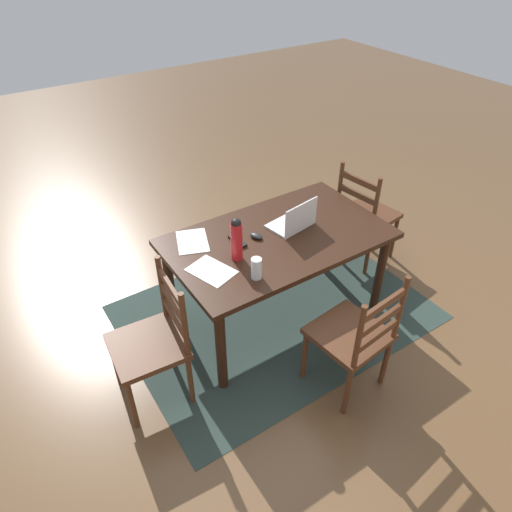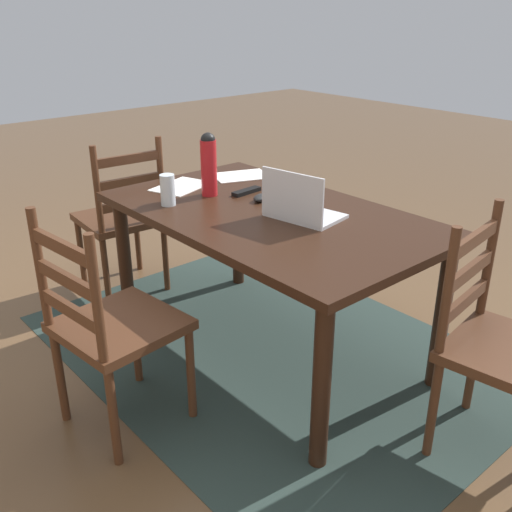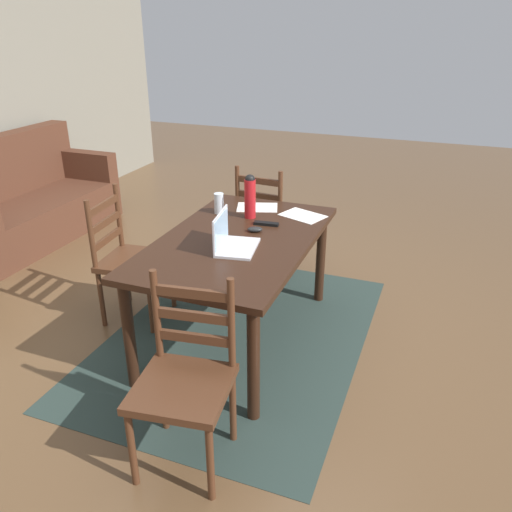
% 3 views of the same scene
% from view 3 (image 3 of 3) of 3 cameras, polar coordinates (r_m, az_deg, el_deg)
% --- Properties ---
extents(ground_plane, '(14.00, 14.00, 0.00)m').
position_cam_3_polar(ground_plane, '(3.67, -1.91, -8.82)').
color(ground_plane, brown).
extents(area_rug, '(2.32, 1.67, 0.01)m').
position_cam_3_polar(area_rug, '(3.67, -1.91, -8.79)').
color(area_rug, '#283833').
rests_on(area_rug, ground).
extents(dining_table, '(1.58, 0.93, 0.75)m').
position_cam_3_polar(dining_table, '(3.35, -2.07, 0.57)').
color(dining_table, black).
rests_on(dining_table, ground).
extents(chair_left_near, '(0.50, 0.50, 0.95)m').
position_cam_3_polar(chair_left_near, '(2.55, -7.82, -13.43)').
color(chair_left_near, '#4C2B19').
rests_on(chair_left_near, ground).
extents(chair_right_far, '(0.47, 0.47, 0.95)m').
position_cam_3_polar(chair_right_far, '(4.42, 1.13, 3.98)').
color(chair_right_far, '#4C2B19').
rests_on(chair_right_far, ground).
extents(chair_far_head, '(0.48, 0.48, 0.95)m').
position_cam_3_polar(chair_far_head, '(3.81, -13.74, -0.30)').
color(chair_far_head, '#4C2B19').
rests_on(chair_far_head, ground).
extents(couch, '(1.80, 0.80, 1.00)m').
position_cam_3_polar(couch, '(5.66, -23.97, 5.36)').
color(couch, '#512D1E').
rests_on(couch, ground).
extents(laptop, '(0.35, 0.27, 0.23)m').
position_cam_3_polar(laptop, '(3.15, -2.84, 1.82)').
color(laptop, silver).
rests_on(laptop, dining_table).
extents(water_bottle, '(0.08, 0.08, 0.31)m').
position_cam_3_polar(water_bottle, '(3.61, -0.66, 6.67)').
color(water_bottle, red).
rests_on(water_bottle, dining_table).
extents(drinking_glass, '(0.07, 0.07, 0.15)m').
position_cam_3_polar(drinking_glass, '(3.73, -4.09, 5.80)').
color(drinking_glass, silver).
rests_on(drinking_glass, dining_table).
extents(computer_mouse, '(0.09, 0.11, 0.03)m').
position_cam_3_polar(computer_mouse, '(3.41, -0.12, 2.96)').
color(computer_mouse, black).
rests_on(computer_mouse, dining_table).
extents(tv_remote, '(0.06, 0.17, 0.02)m').
position_cam_3_polar(tv_remote, '(3.52, 1.12, 3.58)').
color(tv_remote, black).
rests_on(tv_remote, dining_table).
extents(paper_stack_left, '(0.30, 0.35, 0.00)m').
position_cam_3_polar(paper_stack_left, '(3.71, 5.16, 4.45)').
color(paper_stack_left, white).
rests_on(paper_stack_left, dining_table).
extents(paper_stack_right, '(0.29, 0.35, 0.00)m').
position_cam_3_polar(paper_stack_right, '(3.86, 0.14, 5.37)').
color(paper_stack_right, white).
rests_on(paper_stack_right, dining_table).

